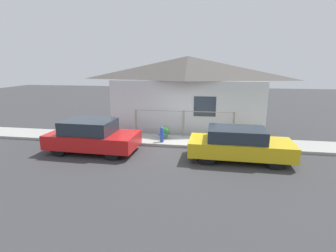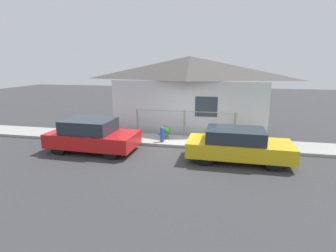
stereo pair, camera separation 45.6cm
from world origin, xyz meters
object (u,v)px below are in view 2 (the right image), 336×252
car_left (92,135)px  potted_plant_near_hydrant (166,132)px  car_right (238,145)px  fire_hydrant (162,134)px

car_left → potted_plant_near_hydrant: 3.42m
car_right → potted_plant_near_hydrant: (-3.23, 2.05, -0.19)m
car_left → potted_plant_near_hydrant: size_ratio=6.32×
car_left → potted_plant_near_hydrant: bearing=38.4°
car_left → potted_plant_near_hydrant: car_left is taller
potted_plant_near_hydrant → car_right: bearing=-32.4°
car_left → fire_hydrant: (2.69, 1.48, -0.18)m
fire_hydrant → potted_plant_near_hydrant: 0.58m
car_left → car_right: car_left is taller
potted_plant_near_hydrant → fire_hydrant: bearing=-94.2°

